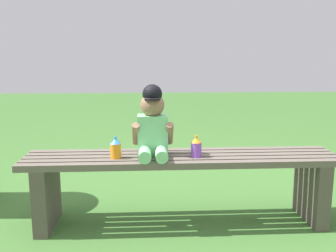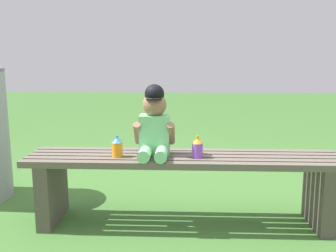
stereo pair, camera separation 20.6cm
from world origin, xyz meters
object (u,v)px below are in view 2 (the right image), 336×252
at_px(park_bench, 183,177).
at_px(child_figure, 154,125).
at_px(sippy_cup_left, 117,147).
at_px(sippy_cup_right, 197,147).

xyz_separation_m(park_bench, child_figure, (-0.17, 0.00, 0.30)).
bearing_deg(sippy_cup_left, child_figure, 12.43).
distance_m(park_bench, child_figure, 0.35).
xyz_separation_m(sippy_cup_left, sippy_cup_right, (0.45, 0.00, 0.00)).
relative_size(park_bench, child_figure, 4.43).
bearing_deg(sippy_cup_right, park_bench, 150.92).
bearing_deg(child_figure, sippy_cup_left, -167.57).
distance_m(park_bench, sippy_cup_left, 0.42).
distance_m(park_bench, sippy_cup_right, 0.20).
distance_m(child_figure, sippy_cup_left, 0.24).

